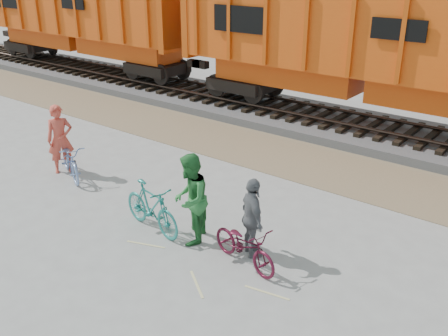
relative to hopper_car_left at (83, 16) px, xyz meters
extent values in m
plane|color=#9E9E99|center=(15.39, -9.00, -3.01)|extent=(120.00, 120.00, 0.00)
cube|color=#907659|center=(15.39, -3.50, -3.00)|extent=(120.00, 3.00, 0.02)
cube|color=slate|center=(15.39, 0.00, -2.86)|extent=(120.00, 4.00, 0.30)
cube|color=black|center=(8.89, 0.00, -2.65)|extent=(0.22, 2.60, 0.12)
cube|color=black|center=(15.39, 0.00, -2.65)|extent=(0.22, 2.60, 0.12)
cylinder|color=#382821|center=(15.39, -0.72, -2.53)|extent=(120.00, 0.12, 0.12)
cylinder|color=#382821|center=(15.39, 0.72, -2.53)|extent=(120.00, 0.12, 0.12)
cube|color=black|center=(0.00, 0.00, -2.07)|extent=(11.20, 2.20, 0.80)
cube|color=#D24E0E|center=(0.00, 0.00, -1.22)|extent=(11.76, 1.65, 0.90)
cube|color=#D24E0E|center=(0.00, 0.00, 0.53)|extent=(14.00, 3.00, 2.60)
cube|color=#BA420B|center=(6.85, 0.00, 0.63)|extent=(0.30, 3.06, 3.10)
cube|color=black|center=(15.00, 0.00, -2.07)|extent=(11.20, 2.20, 0.80)
cube|color=#D24E0E|center=(15.00, 0.00, -1.22)|extent=(11.76, 1.65, 0.90)
cube|color=#D24E0E|center=(15.00, 0.00, 0.53)|extent=(14.00, 3.00, 2.60)
cube|color=#BA420B|center=(8.15, 0.00, 0.63)|extent=(0.30, 3.06, 3.10)
cube|color=black|center=(10.80, -1.58, 0.73)|extent=(2.20, 0.04, 0.90)
imported|color=#7894C9|center=(10.10, -8.55, -2.51)|extent=(2.01, 1.39, 1.00)
imported|color=#227F76|center=(14.05, -9.26, -2.43)|extent=(1.97, 0.83, 1.15)
imported|color=#501024|center=(16.51, -9.10, -2.55)|extent=(1.81, 0.96, 0.90)
imported|color=#C94737|center=(9.60, -8.45, -2.02)|extent=(0.78, 0.86, 1.98)
imported|color=#2C7B38|center=(15.05, -9.06, -2.00)|extent=(1.13, 1.22, 2.02)
imported|color=slate|center=(16.41, -8.70, -2.14)|extent=(1.06, 0.94, 1.72)
camera|label=1|loc=(21.42, -16.08, 2.74)|focal=40.00mm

